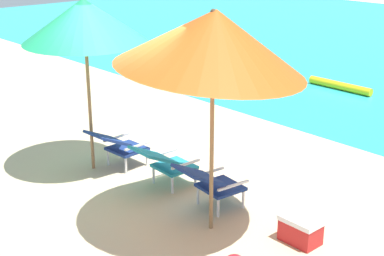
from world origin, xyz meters
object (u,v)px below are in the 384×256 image
object	(u,v)px
swim_buoy	(340,86)
beach_umbrella_right	(213,40)
cooler_box	(301,230)
lounge_chair_center	(165,161)
lounge_chair_left	(118,144)
lounge_chair_right	(210,182)
beach_umbrella_left	(84,21)

from	to	relation	value
swim_buoy	beach_umbrella_right	world-z (taller)	beach_umbrella_right
swim_buoy	cooler_box	xyz separation A→B (m)	(3.52, -6.08, 0.06)
swim_buoy	cooler_box	distance (m)	7.03
lounge_chair_center	cooler_box	bearing A→B (deg)	5.71
lounge_chair_left	lounge_chair_right	size ratio (longest dim) A/B	0.96
beach_umbrella_right	cooler_box	world-z (taller)	beach_umbrella_right
lounge_chair_right	beach_umbrella_right	world-z (taller)	beach_umbrella_right
lounge_chair_right	beach_umbrella_left	distance (m)	2.91
swim_buoy	lounge_chair_left	size ratio (longest dim) A/B	1.78
beach_umbrella_right	swim_buoy	bearing A→B (deg)	111.16
swim_buoy	cooler_box	bearing A→B (deg)	-59.97
lounge_chair_left	lounge_chair_right	bearing A→B (deg)	2.89
beach_umbrella_right	cooler_box	distance (m)	2.44
cooler_box	swim_buoy	bearing A→B (deg)	120.03
lounge_chair_right	beach_umbrella_left	bearing A→B (deg)	-170.33
lounge_chair_left	lounge_chair_right	distance (m)	1.92
lounge_chair_center	lounge_chair_right	size ratio (longest dim) A/B	0.96
beach_umbrella_left	lounge_chair_left	bearing A→B (deg)	44.41
lounge_chair_left	lounge_chair_center	distance (m)	1.01
swim_buoy	lounge_chair_left	xyz separation A→B (m)	(0.29, -6.39, 0.31)
beach_umbrella_left	cooler_box	xyz separation A→B (m)	(3.51, 0.59, -2.11)
cooler_box	beach_umbrella_left	bearing A→B (deg)	-170.48
lounge_chair_left	beach_umbrella_right	xyz separation A→B (m)	(2.28, -0.24, 1.94)
lounge_chair_left	lounge_chair_center	world-z (taller)	same
swim_buoy	beach_umbrella_right	xyz separation A→B (m)	(2.57, -6.63, 2.24)
swim_buoy	lounge_chair_right	size ratio (longest dim) A/B	1.71
swim_buoy	cooler_box	size ratio (longest dim) A/B	3.38
swim_buoy	lounge_chair_center	size ratio (longest dim) A/B	1.79
lounge_chair_left	cooler_box	size ratio (longest dim) A/B	1.90
lounge_chair_center	beach_umbrella_left	xyz separation A→B (m)	(-1.29, -0.37, 1.87)
swim_buoy	cooler_box	world-z (taller)	cooler_box
cooler_box	beach_umbrella_right	bearing A→B (deg)	-150.12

